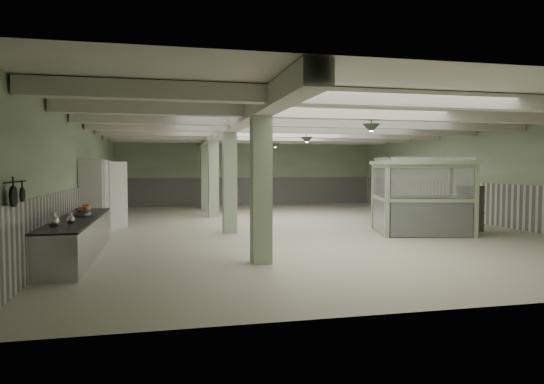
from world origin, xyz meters
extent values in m
plane|color=beige|center=(0.00, 0.00, 0.00)|extent=(20.00, 20.00, 0.00)
cube|color=white|center=(0.00, 0.00, 3.60)|extent=(14.00, 20.00, 0.02)
cube|color=#ACC39C|center=(0.00, 10.00, 1.80)|extent=(14.00, 0.02, 3.60)
cube|color=#ACC39C|center=(0.00, -10.00, 1.80)|extent=(14.00, 0.02, 3.60)
cube|color=#ACC39C|center=(-7.00, 0.00, 1.80)|extent=(0.02, 20.00, 3.60)
cube|color=#ACC39C|center=(7.00, 0.00, 1.80)|extent=(0.02, 20.00, 3.60)
cube|color=silver|center=(-6.97, 0.00, 0.75)|extent=(0.05, 19.90, 1.50)
cube|color=silver|center=(6.97, 0.00, 0.75)|extent=(0.05, 19.90, 1.50)
cube|color=silver|center=(0.00, 9.97, 0.75)|extent=(13.90, 0.05, 1.50)
cube|color=silver|center=(-2.50, 0.00, 3.38)|extent=(0.45, 19.90, 0.40)
cube|color=silver|center=(0.00, -7.50, 3.42)|extent=(13.90, 0.35, 0.32)
cube|color=silver|center=(0.00, -5.00, 3.42)|extent=(13.90, 0.35, 0.32)
cube|color=silver|center=(0.00, -2.50, 3.42)|extent=(13.90, 0.35, 0.32)
cube|color=silver|center=(0.00, 0.00, 3.42)|extent=(13.90, 0.35, 0.32)
cube|color=silver|center=(0.00, 2.50, 3.42)|extent=(13.90, 0.35, 0.32)
cube|color=silver|center=(0.00, 5.00, 3.42)|extent=(13.90, 0.35, 0.32)
cube|color=silver|center=(0.00, 7.50, 3.42)|extent=(13.90, 0.35, 0.32)
cube|color=#A4BC97|center=(-2.50, -6.00, 1.80)|extent=(0.42, 0.42, 3.60)
cube|color=#A4BC97|center=(-2.50, -1.00, 1.80)|extent=(0.42, 0.42, 3.60)
cube|color=#A4BC97|center=(-2.50, 4.00, 1.80)|extent=(0.42, 0.42, 3.60)
cube|color=#A4BC97|center=(-2.50, 8.00, 1.80)|extent=(0.42, 0.42, 3.60)
cylinder|color=black|center=(-6.93, -7.60, 1.85)|extent=(0.02, 1.20, 0.02)
cone|color=#2A3628|center=(0.50, -5.00, 3.05)|extent=(0.44, 0.44, 0.22)
cone|color=#2A3628|center=(0.50, 0.50, 3.05)|extent=(0.44, 0.44, 0.22)
cone|color=#2A3628|center=(0.50, 5.50, 3.05)|extent=(0.44, 0.44, 0.22)
cube|color=#B7B7BC|center=(-6.54, -4.35, 0.44)|extent=(0.90, 5.37, 0.88)
cube|color=black|center=(-6.54, -4.35, 0.89)|extent=(0.94, 5.41, 0.04)
cylinder|color=#B2B2B7|center=(-6.66, -2.03, 0.95)|extent=(0.33, 0.33, 0.09)
cylinder|color=black|center=(-6.88, -7.93, 1.63)|extent=(0.04, 0.33, 0.33)
cylinder|color=black|center=(-6.88, -7.42, 1.63)|extent=(0.03, 0.25, 0.25)
cube|color=white|center=(-6.65, 0.05, 1.22)|extent=(0.66, 2.66, 2.43)
cube|color=white|center=(-6.29, -0.55, 1.22)|extent=(0.06, 1.00, 2.33)
cube|color=white|center=(-6.17, 0.77, 1.22)|extent=(0.54, 0.90, 2.33)
cube|color=silver|center=(-6.25, -0.55, 1.22)|extent=(0.02, 0.05, 0.30)
cube|color=silver|center=(-6.25, 0.66, 1.22)|extent=(0.02, 0.05, 0.30)
cube|color=#99AD8B|center=(1.86, -3.16, 1.08)|extent=(0.15, 0.15, 2.16)
cube|color=#99AD8B|center=(2.39, -1.07, 1.08)|extent=(0.15, 0.15, 2.16)
cube|color=#99AD8B|center=(4.38, -3.80, 1.08)|extent=(0.15, 0.15, 2.16)
cube|color=#99AD8B|center=(4.91, -1.70, 1.08)|extent=(0.15, 0.15, 2.16)
cube|color=#99AD8B|center=(3.39, -2.43, 2.22)|extent=(3.35, 3.04, 0.12)
cube|color=silver|center=(3.12, -3.48, 0.55)|extent=(2.34, 0.64, 1.05)
cube|color=silver|center=(3.12, -3.48, 1.78)|extent=(2.34, 0.64, 1.22)
cube|color=silver|center=(3.65, -1.38, 0.55)|extent=(2.34, 0.64, 1.05)
cube|color=silver|center=(3.65, -1.38, 1.78)|extent=(2.34, 0.64, 1.22)
cube|color=silver|center=(2.13, -2.12, 0.55)|extent=(0.54, 1.92, 1.05)
cube|color=silver|center=(2.13, -2.12, 1.78)|extent=(0.54, 1.92, 1.22)
cube|color=silver|center=(4.64, -2.75, 0.55)|extent=(0.54, 1.92, 1.05)
cube|color=silver|center=(4.64, -2.75, 1.78)|extent=(0.54, 1.92, 1.22)
cube|color=#4E5043|center=(5.19, -2.38, 0.74)|extent=(0.67, 0.80, 1.48)
camera|label=1|loc=(-4.59, -16.26, 2.10)|focal=32.00mm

